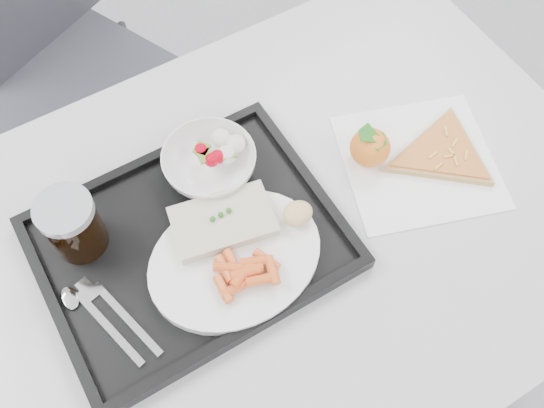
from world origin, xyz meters
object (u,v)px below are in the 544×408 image
at_px(tray, 190,244).
at_px(cola_glass, 72,224).
at_px(tangerine, 370,147).
at_px(pizza_slice, 442,153).
at_px(table, 256,255).
at_px(salad_bowl, 210,163).
at_px(dinner_plate, 235,259).
at_px(chair, 59,45).

bearing_deg(tray, cola_glass, 148.44).
xyz_separation_m(tangerine, pizza_slice, (0.11, -0.06, -0.02)).
bearing_deg(table, salad_bowl, 92.23).
xyz_separation_m(table, tray, (-0.09, 0.04, 0.08)).
bearing_deg(table, pizza_slice, -4.81).
relative_size(table, cola_glass, 11.11).
height_order(tray, salad_bowl, salad_bowl).
distance_m(table, dinner_plate, 0.11).
height_order(chair, tray, chair).
bearing_deg(salad_bowl, chair, 98.47).
bearing_deg(cola_glass, table, -28.02).
distance_m(table, salad_bowl, 0.17).
distance_m(tray, tangerine, 0.33).
bearing_deg(dinner_plate, table, 27.70).
xyz_separation_m(tray, dinner_plate, (0.04, -0.06, 0.02)).
height_order(table, dinner_plate, dinner_plate).
relative_size(tray, cola_glass, 4.17).
relative_size(table, tray, 2.67).
bearing_deg(salad_bowl, table, -87.77).
distance_m(tray, pizza_slice, 0.45).
xyz_separation_m(dinner_plate, tangerine, (0.29, 0.06, 0.01)).
xyz_separation_m(tray, salad_bowl, (0.09, 0.10, 0.03)).
bearing_deg(chair, dinner_plate, -86.40).
height_order(chair, dinner_plate, chair).
relative_size(chair, tray, 2.07).
height_order(chair, salad_bowl, chair).
relative_size(dinner_plate, cola_glass, 2.50).
bearing_deg(pizza_slice, tray, 171.29).
bearing_deg(table, tray, 157.77).
bearing_deg(tray, tangerine, -1.36).
bearing_deg(pizza_slice, cola_glass, 165.16).
xyz_separation_m(salad_bowl, tangerine, (0.24, -0.11, -0.00)).
bearing_deg(pizza_slice, dinner_plate, 179.54).
distance_m(tray, dinner_plate, 0.08).
height_order(tray, dinner_plate, dinner_plate).
distance_m(dinner_plate, tangerine, 0.29).
bearing_deg(dinner_plate, tangerine, 11.19).
xyz_separation_m(tray, cola_glass, (-0.14, 0.09, 0.06)).
relative_size(cola_glass, tangerine, 1.32).
bearing_deg(dinner_plate, tray, 124.56).
xyz_separation_m(chair, cola_glass, (-0.14, -0.65, 0.28)).
bearing_deg(table, cola_glass, 151.98).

